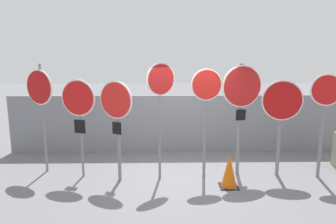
{
  "coord_description": "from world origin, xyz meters",
  "views": [
    {
      "loc": [
        -0.41,
        -7.21,
        2.91
      ],
      "look_at": [
        -0.28,
        0.0,
        1.49
      ],
      "focal_mm": 35.0,
      "sensor_mm": 36.0,
      "label": 1
    }
  ],
  "objects_px": {
    "stop_sign_2": "(117,110)",
    "stop_sign_5": "(241,97)",
    "stop_sign_7": "(325,104)",
    "traffic_cone_0": "(229,171)",
    "stop_sign_1": "(79,105)",
    "stop_sign_3": "(161,92)",
    "stop_sign_4": "(206,98)",
    "stop_sign_6": "(282,109)",
    "stop_sign_0": "(40,94)"
  },
  "relations": [
    {
      "from": "stop_sign_3",
      "to": "stop_sign_5",
      "type": "bearing_deg",
      "value": -26.67
    },
    {
      "from": "stop_sign_2",
      "to": "stop_sign_4",
      "type": "distance_m",
      "value": 1.96
    },
    {
      "from": "stop_sign_1",
      "to": "stop_sign_7",
      "type": "relative_size",
      "value": 0.95
    },
    {
      "from": "stop_sign_2",
      "to": "stop_sign_5",
      "type": "distance_m",
      "value": 2.78
    },
    {
      "from": "stop_sign_2",
      "to": "stop_sign_6",
      "type": "bearing_deg",
      "value": 32.5
    },
    {
      "from": "stop_sign_5",
      "to": "stop_sign_6",
      "type": "xyz_separation_m",
      "value": [
        0.89,
        -0.11,
        -0.25
      ]
    },
    {
      "from": "stop_sign_0",
      "to": "stop_sign_3",
      "type": "xyz_separation_m",
      "value": [
        2.76,
        -0.46,
        0.1
      ]
    },
    {
      "from": "stop_sign_2",
      "to": "traffic_cone_0",
      "type": "height_order",
      "value": "stop_sign_2"
    },
    {
      "from": "stop_sign_3",
      "to": "stop_sign_4",
      "type": "relative_size",
      "value": 1.05
    },
    {
      "from": "stop_sign_7",
      "to": "traffic_cone_0",
      "type": "xyz_separation_m",
      "value": [
        -2.15,
        -0.47,
        -1.34
      ]
    },
    {
      "from": "stop_sign_0",
      "to": "stop_sign_1",
      "type": "relative_size",
      "value": 1.14
    },
    {
      "from": "stop_sign_1",
      "to": "stop_sign_2",
      "type": "height_order",
      "value": "stop_sign_2"
    },
    {
      "from": "stop_sign_5",
      "to": "stop_sign_6",
      "type": "relative_size",
      "value": 1.16
    },
    {
      "from": "stop_sign_1",
      "to": "stop_sign_3",
      "type": "xyz_separation_m",
      "value": [
        1.8,
        -0.12,
        0.29
      ]
    },
    {
      "from": "stop_sign_4",
      "to": "stop_sign_1",
      "type": "bearing_deg",
      "value": 170.38
    },
    {
      "from": "stop_sign_3",
      "to": "stop_sign_6",
      "type": "height_order",
      "value": "stop_sign_3"
    },
    {
      "from": "stop_sign_4",
      "to": "stop_sign_7",
      "type": "relative_size",
      "value": 1.05
    },
    {
      "from": "stop_sign_3",
      "to": "traffic_cone_0",
      "type": "distance_m",
      "value": 2.22
    },
    {
      "from": "stop_sign_2",
      "to": "stop_sign_3",
      "type": "xyz_separation_m",
      "value": [
        0.94,
        0.13,
        0.37
      ]
    },
    {
      "from": "stop_sign_6",
      "to": "traffic_cone_0",
      "type": "relative_size",
      "value": 3.02
    },
    {
      "from": "stop_sign_6",
      "to": "stop_sign_1",
      "type": "bearing_deg",
      "value": -173.69
    },
    {
      "from": "stop_sign_6",
      "to": "stop_sign_3",
      "type": "bearing_deg",
      "value": -171.17
    },
    {
      "from": "stop_sign_1",
      "to": "stop_sign_4",
      "type": "bearing_deg",
      "value": 16.17
    },
    {
      "from": "stop_sign_1",
      "to": "stop_sign_5",
      "type": "distance_m",
      "value": 3.62
    },
    {
      "from": "stop_sign_2",
      "to": "stop_sign_7",
      "type": "relative_size",
      "value": 0.95
    },
    {
      "from": "stop_sign_4",
      "to": "stop_sign_2",
      "type": "bearing_deg",
      "value": 177.4
    },
    {
      "from": "stop_sign_5",
      "to": "stop_sign_3",
      "type": "bearing_deg",
      "value": 173.8
    },
    {
      "from": "stop_sign_1",
      "to": "stop_sign_7",
      "type": "xyz_separation_m",
      "value": [
        5.39,
        -0.15,
        0.03
      ]
    },
    {
      "from": "stop_sign_4",
      "to": "stop_sign_6",
      "type": "bearing_deg",
      "value": -7.79
    },
    {
      "from": "stop_sign_1",
      "to": "stop_sign_4",
      "type": "distance_m",
      "value": 2.8
    },
    {
      "from": "stop_sign_5",
      "to": "stop_sign_6",
      "type": "bearing_deg",
      "value": -20.16
    },
    {
      "from": "stop_sign_1",
      "to": "stop_sign_7",
      "type": "distance_m",
      "value": 5.39
    },
    {
      "from": "stop_sign_0",
      "to": "stop_sign_3",
      "type": "relative_size",
      "value": 0.98
    },
    {
      "from": "stop_sign_2",
      "to": "stop_sign_5",
      "type": "height_order",
      "value": "stop_sign_5"
    },
    {
      "from": "stop_sign_3",
      "to": "stop_sign_4",
      "type": "bearing_deg",
      "value": -28.9
    },
    {
      "from": "stop_sign_0",
      "to": "stop_sign_2",
      "type": "relative_size",
      "value": 1.14
    },
    {
      "from": "stop_sign_1",
      "to": "stop_sign_6",
      "type": "relative_size",
      "value": 1.01
    },
    {
      "from": "stop_sign_2",
      "to": "traffic_cone_0",
      "type": "distance_m",
      "value": 2.71
    },
    {
      "from": "stop_sign_2",
      "to": "stop_sign_6",
      "type": "distance_m",
      "value": 3.64
    },
    {
      "from": "stop_sign_1",
      "to": "stop_sign_3",
      "type": "bearing_deg",
      "value": 13.09
    },
    {
      "from": "stop_sign_1",
      "to": "stop_sign_6",
      "type": "height_order",
      "value": "stop_sign_1"
    },
    {
      "from": "traffic_cone_0",
      "to": "stop_sign_3",
      "type": "bearing_deg",
      "value": 161.2
    },
    {
      "from": "stop_sign_2",
      "to": "stop_sign_4",
      "type": "height_order",
      "value": "stop_sign_4"
    },
    {
      "from": "stop_sign_6",
      "to": "traffic_cone_0",
      "type": "bearing_deg",
      "value": -147.71
    },
    {
      "from": "stop_sign_4",
      "to": "stop_sign_5",
      "type": "bearing_deg",
      "value": 0.89
    },
    {
      "from": "stop_sign_3",
      "to": "stop_sign_6",
      "type": "xyz_separation_m",
      "value": [
        2.7,
        0.12,
        -0.4
      ]
    },
    {
      "from": "stop_sign_2",
      "to": "traffic_cone_0",
      "type": "bearing_deg",
      "value": 19.96
    },
    {
      "from": "stop_sign_0",
      "to": "stop_sign_6",
      "type": "height_order",
      "value": "stop_sign_0"
    },
    {
      "from": "stop_sign_3",
      "to": "stop_sign_7",
      "type": "bearing_deg",
      "value": -34.18
    },
    {
      "from": "stop_sign_0",
      "to": "stop_sign_3",
      "type": "height_order",
      "value": "stop_sign_3"
    }
  ]
}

